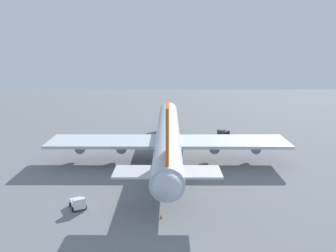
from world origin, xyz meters
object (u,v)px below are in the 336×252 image
object	(u,v)px
catering_truck	(223,133)
safety_cone_nose	(165,127)
safety_cone_tail	(161,216)
baggage_tug	(78,203)
cargo_airplane	(168,135)

from	to	relation	value
catering_truck	safety_cone_nose	bearing A→B (deg)	62.12
safety_cone_tail	baggage_tug	bearing A→B (deg)	76.54
cargo_airplane	catering_truck	size ratio (longest dim) A/B	16.01
catering_truck	safety_cone_nose	size ratio (longest dim) A/B	5.69
cargo_airplane	safety_cone_tail	bearing A→B (deg)	178.24
cargo_airplane	safety_cone_nose	xyz separation A→B (m)	(33.24, 1.16, -5.68)
baggage_tug	safety_cone_tail	xyz separation A→B (m)	(-3.57, -14.91, -0.69)
baggage_tug	safety_cone_tail	world-z (taller)	baggage_tug
safety_cone_tail	safety_cone_nose	bearing A→B (deg)	0.15
catering_truck	baggage_tug	distance (m)	61.78
cargo_airplane	baggage_tug	bearing A→B (deg)	150.92
baggage_tug	safety_cone_tail	distance (m)	15.35
cargo_airplane	safety_cone_nose	bearing A→B (deg)	2.00
catering_truck	baggage_tug	world-z (taller)	baggage_tug
safety_cone_nose	cargo_airplane	bearing A→B (deg)	-178.00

